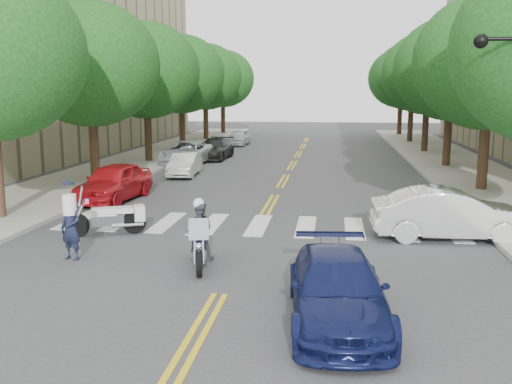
% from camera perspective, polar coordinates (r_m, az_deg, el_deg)
% --- Properties ---
extents(ground, '(140.00, 140.00, 0.00)m').
position_cam_1_polar(ground, '(12.55, -3.63, -10.19)').
color(ground, '#38383A').
rests_on(ground, ground).
extents(sidewalk_left, '(5.00, 60.00, 0.15)m').
position_cam_1_polar(sidewalk_left, '(35.83, -11.71, 3.02)').
color(sidewalk_left, '#9E9991').
rests_on(sidewalk_left, ground).
extents(sidewalk_right, '(5.00, 60.00, 0.15)m').
position_cam_1_polar(sidewalk_right, '(34.56, 19.57, 2.39)').
color(sidewalk_right, '#9E9991').
rests_on(sidewalk_right, ground).
extents(tree_l_1, '(6.40, 6.40, 8.45)m').
position_cam_1_polar(tree_l_1, '(27.89, -16.26, 12.17)').
color(tree_l_1, '#382316').
rests_on(tree_l_1, ground).
extents(tree_l_2, '(6.40, 6.40, 8.45)m').
position_cam_1_polar(tree_l_2, '(35.37, -10.94, 11.85)').
color(tree_l_2, '#382316').
rests_on(tree_l_2, ground).
extents(tree_l_3, '(6.40, 6.40, 8.45)m').
position_cam_1_polar(tree_l_3, '(43.03, -7.50, 11.60)').
color(tree_l_3, '#382316').
rests_on(tree_l_3, ground).
extents(tree_l_4, '(6.40, 6.40, 8.45)m').
position_cam_1_polar(tree_l_4, '(50.80, -5.11, 11.40)').
color(tree_l_4, '#382316').
rests_on(tree_l_4, ground).
extents(tree_l_5, '(6.40, 6.40, 8.45)m').
position_cam_1_polar(tree_l_5, '(58.62, -3.35, 11.24)').
color(tree_l_5, '#382316').
rests_on(tree_l_5, ground).
extents(tree_r_1, '(6.40, 6.40, 8.45)m').
position_cam_1_polar(tree_r_1, '(26.37, 22.34, 11.97)').
color(tree_r_1, '#382316').
rests_on(tree_r_1, ground).
extents(tree_r_2, '(6.40, 6.40, 8.45)m').
position_cam_1_polar(tree_r_2, '(34.18, 18.95, 11.57)').
color(tree_r_2, '#382316').
rests_on(tree_r_2, ground).
extents(tree_r_3, '(6.40, 6.40, 8.45)m').
position_cam_1_polar(tree_r_3, '(42.06, 16.83, 11.30)').
color(tree_r_3, '#382316').
rests_on(tree_r_3, ground).
extents(tree_r_4, '(6.40, 6.40, 8.45)m').
position_cam_1_polar(tree_r_4, '(49.98, 15.39, 11.11)').
color(tree_r_4, '#382316').
rests_on(tree_r_4, ground).
extents(tree_r_5, '(6.40, 6.40, 8.45)m').
position_cam_1_polar(tree_r_5, '(57.92, 14.34, 10.96)').
color(tree_r_5, '#382316').
rests_on(tree_r_5, ground).
extents(motorcycle_police, '(0.83, 2.13, 1.75)m').
position_cam_1_polar(motorcycle_police, '(14.32, -5.69, -4.39)').
color(motorcycle_police, black).
rests_on(motorcycle_police, ground).
extents(motorcycle_parked, '(2.27, 1.27, 1.55)m').
position_cam_1_polar(motorcycle_parked, '(17.94, -14.09, -2.48)').
color(motorcycle_parked, black).
rests_on(motorcycle_parked, ground).
extents(officer_standing, '(0.69, 0.55, 1.66)m').
position_cam_1_polar(officer_standing, '(15.55, -18.02, -3.49)').
color(officer_standing, black).
rests_on(officer_standing, ground).
extents(convertible, '(4.64, 1.78, 1.51)m').
position_cam_1_polar(convertible, '(17.80, 18.88, -2.11)').
color(convertible, white).
rests_on(convertible, ground).
extents(sedan_blue, '(2.15, 4.55, 1.28)m').
position_cam_1_polar(sedan_blue, '(11.04, 8.15, -9.63)').
color(sedan_blue, '#111847').
rests_on(sedan_blue, ground).
extents(parked_car_a, '(2.19, 4.58, 1.51)m').
position_cam_1_polar(parked_car_a, '(23.49, -14.02, 0.98)').
color(parked_car_a, red).
rests_on(parked_car_a, ground).
extents(parked_car_b, '(1.46, 3.67, 1.19)m').
position_cam_1_polar(parked_car_b, '(29.65, -7.14, 2.73)').
color(parked_car_b, silver).
rests_on(parked_car_b, ground).
extents(parked_car_c, '(2.59, 5.15, 1.40)m').
position_cam_1_polar(parked_car_c, '(34.38, -6.95, 3.91)').
color(parked_car_c, silver).
rests_on(parked_car_c, ground).
extents(parked_car_d, '(2.04, 4.62, 1.32)m').
position_cam_1_polar(parked_car_d, '(37.01, -4.14, 4.33)').
color(parked_car_d, black).
rests_on(parked_car_d, ground).
extents(parked_car_e, '(1.67, 3.80, 1.27)m').
position_cam_1_polar(parked_car_e, '(46.31, -1.74, 5.47)').
color(parked_car_e, '#ADADB2').
rests_on(parked_car_e, ground).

